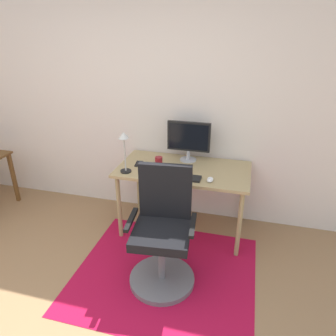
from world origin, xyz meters
name	(u,v)px	position (x,y,z in m)	size (l,w,h in m)	color
wall_back	(150,103)	(0.00, 2.20, 1.30)	(6.00, 0.10, 2.60)	silver
area_rug	(165,273)	(0.49, 1.04, 0.00)	(1.62, 1.42, 0.01)	#AA0F32
desk	(183,175)	(0.49, 1.77, 0.67)	(1.35, 0.72, 0.75)	tan
monitor	(189,138)	(0.50, 1.99, 1.00)	(0.46, 0.18, 0.43)	#B2B2B7
keyboard	(179,177)	(0.49, 1.54, 0.76)	(0.43, 0.13, 0.02)	black
computer_mouse	(210,180)	(0.80, 1.54, 0.77)	(0.06, 0.10, 0.03)	white
coffee_cup	(159,162)	(0.24, 1.74, 0.80)	(0.08, 0.08, 0.11)	maroon
cell_phone	(139,164)	(0.01, 1.75, 0.75)	(0.07, 0.14, 0.01)	black
desk_lamp	(124,144)	(-0.05, 1.54, 1.04)	(0.11, 0.11, 0.42)	black
office_chair	(163,239)	(0.48, 1.00, 0.43)	(0.58, 0.58, 1.06)	slate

